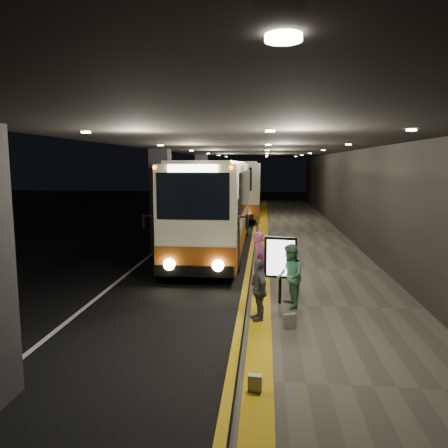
{
  "coord_description": "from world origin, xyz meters",
  "views": [
    {
      "loc": [
        2.92,
        -14.19,
        3.79
      ],
      "look_at": [
        1.51,
        0.77,
        1.7
      ],
      "focal_mm": 35.0,
      "sensor_mm": 36.0,
      "label": 1
    }
  ],
  "objects_px": {
    "info_sign": "(280,259)",
    "stanchion_post": "(259,263)",
    "coach_main": "(216,209)",
    "bag_plain": "(255,383)",
    "bag_polka": "(290,321)",
    "passenger_waiting_grey": "(259,290)",
    "coach_second": "(239,190)",
    "coach_third": "(247,183)",
    "passenger_boarding": "(260,261)",
    "passenger_waiting_green": "(290,276)"
  },
  "relations": [
    {
      "from": "passenger_boarding",
      "to": "bag_plain",
      "type": "xyz_separation_m",
      "value": [
        0.0,
        -5.81,
        -0.71
      ]
    },
    {
      "from": "passenger_boarding",
      "to": "stanchion_post",
      "type": "xyz_separation_m",
      "value": [
        -0.05,
        1.03,
        -0.3
      ]
    },
    {
      "from": "passenger_waiting_green",
      "to": "stanchion_post",
      "type": "relative_size",
      "value": 1.51
    },
    {
      "from": "coach_third",
      "to": "passenger_waiting_green",
      "type": "xyz_separation_m",
      "value": [
        2.6,
        -36.34,
        -0.74
      ]
    },
    {
      "from": "coach_main",
      "to": "coach_second",
      "type": "distance_m",
      "value": 13.54
    },
    {
      "from": "bag_polka",
      "to": "bag_plain",
      "type": "height_order",
      "value": "bag_polka"
    },
    {
      "from": "passenger_waiting_grey",
      "to": "info_sign",
      "type": "relative_size",
      "value": 0.83
    },
    {
      "from": "bag_polka",
      "to": "stanchion_post",
      "type": "bearing_deg",
      "value": 100.41
    },
    {
      "from": "passenger_boarding",
      "to": "stanchion_post",
      "type": "height_order",
      "value": "passenger_boarding"
    },
    {
      "from": "passenger_boarding",
      "to": "passenger_waiting_green",
      "type": "relative_size",
      "value": 1.04
    },
    {
      "from": "coach_second",
      "to": "passenger_waiting_green",
      "type": "relative_size",
      "value": 7.52
    },
    {
      "from": "coach_third",
      "to": "bag_polka",
      "type": "xyz_separation_m",
      "value": [
        2.52,
        -37.83,
        -1.38
      ]
    },
    {
      "from": "coach_main",
      "to": "info_sign",
      "type": "xyz_separation_m",
      "value": [
        2.55,
        -7.58,
        -0.47
      ]
    },
    {
      "from": "passenger_boarding",
      "to": "passenger_waiting_grey",
      "type": "xyz_separation_m",
      "value": [
        0.0,
        -2.55,
        -0.11
      ]
    },
    {
      "from": "info_sign",
      "to": "stanchion_post",
      "type": "distance_m",
      "value": 2.47
    },
    {
      "from": "info_sign",
      "to": "coach_third",
      "type": "bearing_deg",
      "value": 102.47
    },
    {
      "from": "bag_polka",
      "to": "passenger_waiting_grey",
      "type": "bearing_deg",
      "value": 145.15
    },
    {
      "from": "bag_polka",
      "to": "info_sign",
      "type": "height_order",
      "value": "info_sign"
    },
    {
      "from": "passenger_waiting_green",
      "to": "passenger_waiting_grey",
      "type": "distance_m",
      "value": 1.27
    },
    {
      "from": "stanchion_post",
      "to": "passenger_waiting_green",
      "type": "bearing_deg",
      "value": -72.31
    },
    {
      "from": "coach_second",
      "to": "passenger_waiting_green",
      "type": "height_order",
      "value": "coach_second"
    },
    {
      "from": "info_sign",
      "to": "passenger_waiting_green",
      "type": "bearing_deg",
      "value": -40.61
    },
    {
      "from": "passenger_boarding",
      "to": "info_sign",
      "type": "relative_size",
      "value": 0.96
    },
    {
      "from": "passenger_boarding",
      "to": "bag_polka",
      "type": "relative_size",
      "value": 4.99
    },
    {
      "from": "coach_second",
      "to": "bag_plain",
      "type": "distance_m",
      "value": 25.77
    },
    {
      "from": "stanchion_post",
      "to": "passenger_waiting_grey",
      "type": "bearing_deg",
      "value": -89.2
    },
    {
      "from": "coach_second",
      "to": "passenger_waiting_grey",
      "type": "height_order",
      "value": "coach_second"
    },
    {
      "from": "passenger_waiting_green",
      "to": "passenger_waiting_grey",
      "type": "height_order",
      "value": "passenger_waiting_green"
    },
    {
      "from": "coach_main",
      "to": "passenger_boarding",
      "type": "bearing_deg",
      "value": -72.71
    },
    {
      "from": "coach_main",
      "to": "bag_plain",
      "type": "distance_m",
      "value": 12.38
    },
    {
      "from": "coach_second",
      "to": "coach_third",
      "type": "relative_size",
      "value": 1.08
    },
    {
      "from": "coach_main",
      "to": "coach_second",
      "type": "xyz_separation_m",
      "value": [
        0.22,
        13.54,
        0.02
      ]
    },
    {
      "from": "coach_third",
      "to": "bag_polka",
      "type": "distance_m",
      "value": 37.94
    },
    {
      "from": "passenger_boarding",
      "to": "info_sign",
      "type": "height_order",
      "value": "info_sign"
    },
    {
      "from": "bag_plain",
      "to": "stanchion_post",
      "type": "relative_size",
      "value": 0.26
    },
    {
      "from": "passenger_waiting_grey",
      "to": "info_sign",
      "type": "distance_m",
      "value": 1.46
    },
    {
      "from": "passenger_boarding",
      "to": "bag_polka",
      "type": "distance_m",
      "value": 3.19
    },
    {
      "from": "coach_third",
      "to": "passenger_waiting_green",
      "type": "relative_size",
      "value": 6.97
    },
    {
      "from": "passenger_boarding",
      "to": "bag_polka",
      "type": "xyz_separation_m",
      "value": [
        0.7,
        -3.04,
        -0.68
      ]
    },
    {
      "from": "coach_third",
      "to": "stanchion_post",
      "type": "distance_m",
      "value": 33.82
    },
    {
      "from": "info_sign",
      "to": "bag_polka",
      "type": "bearing_deg",
      "value": -76.1
    },
    {
      "from": "passenger_boarding",
      "to": "stanchion_post",
      "type": "relative_size",
      "value": 1.56
    },
    {
      "from": "bag_polka",
      "to": "stanchion_post",
      "type": "height_order",
      "value": "stanchion_post"
    },
    {
      "from": "coach_main",
      "to": "passenger_waiting_green",
      "type": "distance_m",
      "value": 8.38
    },
    {
      "from": "coach_third",
      "to": "info_sign",
      "type": "bearing_deg",
      "value": -84.35
    },
    {
      "from": "passenger_boarding",
      "to": "info_sign",
      "type": "xyz_separation_m",
      "value": [
        0.54,
        -1.28,
        0.35
      ]
    },
    {
      "from": "coach_main",
      "to": "stanchion_post",
      "type": "height_order",
      "value": "coach_main"
    },
    {
      "from": "bag_polka",
      "to": "coach_second",
      "type": "bearing_deg",
      "value": 96.2
    },
    {
      "from": "coach_third",
      "to": "passenger_waiting_grey",
      "type": "distance_m",
      "value": 37.4
    },
    {
      "from": "coach_third",
      "to": "stanchion_post",
      "type": "bearing_deg",
      "value": -85.09
    }
  ]
}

